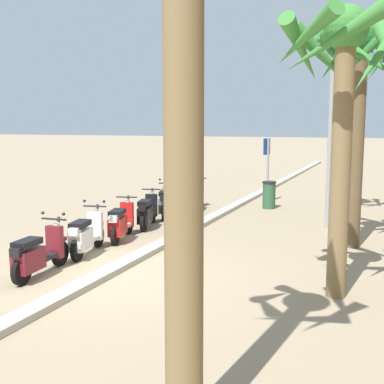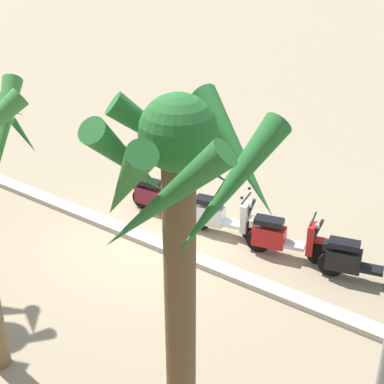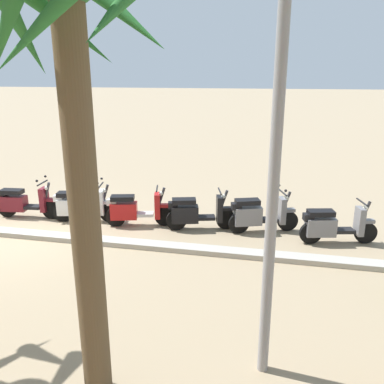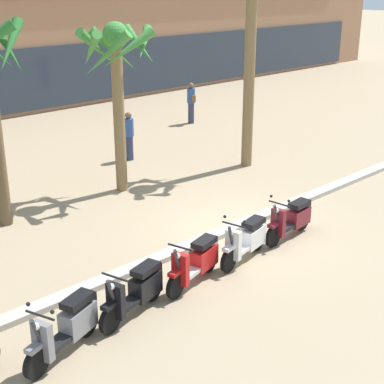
{
  "view_description": "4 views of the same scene",
  "coord_description": "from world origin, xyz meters",
  "px_view_note": "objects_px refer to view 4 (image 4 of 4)",
  "views": [
    {
      "loc": [
        8.05,
        5.06,
        2.93
      ],
      "look_at": [
        -4.69,
        -0.09,
        1.02
      ],
      "focal_mm": 45.92,
      "sensor_mm": 36.0,
      "label": 1
    },
    {
      "loc": [
        -7.06,
        8.29,
        6.78
      ],
      "look_at": [
        -0.86,
        -0.3,
        1.36
      ],
      "focal_mm": 54.37,
      "sensor_mm": 36.0,
      "label": 2
    },
    {
      "loc": [
        -6.04,
        8.08,
        3.87
      ],
      "look_at": [
        -4.32,
        -0.04,
        1.37
      ],
      "focal_mm": 37.08,
      "sensor_mm": 36.0,
      "label": 3
    },
    {
      "loc": [
        -9.8,
        -8.73,
        5.86
      ],
      "look_at": [
        -1.09,
        0.51,
        1.14
      ],
      "focal_mm": 53.67,
      "sensor_mm": 36.0,
      "label": 4
    }
  ],
  "objects_px": {
    "palm_tree_by_mall_entrance": "(117,65)",
    "scooter_black_mid_front": "(137,291)",
    "scooter_maroon_mid_rear": "(292,219)",
    "scooter_white_last_in_row": "(247,240)",
    "palm_tree_near_sign": "(252,11)",
    "pedestrian_strolling_near_curb": "(129,135)",
    "scooter_red_lead_nearest": "(197,262)",
    "pedestrian_window_shopping": "(191,102)",
    "scooter_grey_far_back": "(68,326)"
  },
  "relations": [
    {
      "from": "scooter_black_mid_front",
      "to": "palm_tree_by_mall_entrance",
      "type": "height_order",
      "value": "palm_tree_by_mall_entrance"
    },
    {
      "from": "scooter_maroon_mid_rear",
      "to": "palm_tree_by_mall_entrance",
      "type": "distance_m",
      "value": 6.39
    },
    {
      "from": "pedestrian_window_shopping",
      "to": "scooter_red_lead_nearest",
      "type": "bearing_deg",
      "value": -132.76
    },
    {
      "from": "scooter_grey_far_back",
      "to": "palm_tree_near_sign",
      "type": "relative_size",
      "value": 0.26
    },
    {
      "from": "palm_tree_by_mall_entrance",
      "to": "pedestrian_strolling_near_curb",
      "type": "relative_size",
      "value": 2.88
    },
    {
      "from": "scooter_grey_far_back",
      "to": "scooter_black_mid_front",
      "type": "relative_size",
      "value": 0.98
    },
    {
      "from": "scooter_black_mid_front",
      "to": "scooter_maroon_mid_rear",
      "type": "bearing_deg",
      "value": 1.42
    },
    {
      "from": "pedestrian_strolling_near_curb",
      "to": "scooter_grey_far_back",
      "type": "bearing_deg",
      "value": -132.82
    },
    {
      "from": "scooter_black_mid_front",
      "to": "scooter_red_lead_nearest",
      "type": "relative_size",
      "value": 1.0
    },
    {
      "from": "scooter_red_lead_nearest",
      "to": "scooter_white_last_in_row",
      "type": "xyz_separation_m",
      "value": [
        1.53,
        -0.01,
        0.0
      ]
    },
    {
      "from": "scooter_black_mid_front",
      "to": "scooter_white_last_in_row",
      "type": "distance_m",
      "value": 3.15
    },
    {
      "from": "scooter_black_mid_front",
      "to": "palm_tree_by_mall_entrance",
      "type": "bearing_deg",
      "value": 55.49
    },
    {
      "from": "scooter_red_lead_nearest",
      "to": "pedestrian_window_shopping",
      "type": "relative_size",
      "value": 1.01
    },
    {
      "from": "scooter_maroon_mid_rear",
      "to": "palm_tree_by_mall_entrance",
      "type": "relative_size",
      "value": 0.38
    },
    {
      "from": "scooter_grey_far_back",
      "to": "pedestrian_window_shopping",
      "type": "bearing_deg",
      "value": 39.6
    },
    {
      "from": "scooter_grey_far_back",
      "to": "pedestrian_window_shopping",
      "type": "distance_m",
      "value": 16.38
    },
    {
      "from": "palm_tree_by_mall_entrance",
      "to": "scooter_maroon_mid_rear",
      "type": "bearing_deg",
      "value": -79.27
    },
    {
      "from": "scooter_grey_far_back",
      "to": "pedestrian_strolling_near_curb",
      "type": "xyz_separation_m",
      "value": [
        7.39,
        7.97,
        0.42
      ]
    },
    {
      "from": "scooter_grey_far_back",
      "to": "scooter_red_lead_nearest",
      "type": "distance_m",
      "value": 3.19
    },
    {
      "from": "scooter_red_lead_nearest",
      "to": "palm_tree_by_mall_entrance",
      "type": "height_order",
      "value": "palm_tree_by_mall_entrance"
    },
    {
      "from": "scooter_red_lead_nearest",
      "to": "palm_tree_by_mall_entrance",
      "type": "bearing_deg",
      "value": 68.12
    },
    {
      "from": "scooter_maroon_mid_rear",
      "to": "pedestrian_window_shopping",
      "type": "distance_m",
      "value": 11.92
    },
    {
      "from": "scooter_white_last_in_row",
      "to": "scooter_grey_far_back",
      "type": "bearing_deg",
      "value": -177.18
    },
    {
      "from": "scooter_red_lead_nearest",
      "to": "scooter_white_last_in_row",
      "type": "distance_m",
      "value": 1.53
    },
    {
      "from": "pedestrian_window_shopping",
      "to": "scooter_grey_far_back",
      "type": "bearing_deg",
      "value": -140.4
    },
    {
      "from": "scooter_black_mid_front",
      "to": "pedestrian_strolling_near_curb",
      "type": "relative_size",
      "value": 1.06
    },
    {
      "from": "scooter_red_lead_nearest",
      "to": "pedestrian_strolling_near_curb",
      "type": "xyz_separation_m",
      "value": [
        4.2,
        7.73,
        0.43
      ]
    },
    {
      "from": "scooter_white_last_in_row",
      "to": "pedestrian_strolling_near_curb",
      "type": "height_order",
      "value": "pedestrian_strolling_near_curb"
    },
    {
      "from": "scooter_white_last_in_row",
      "to": "scooter_maroon_mid_rear",
      "type": "distance_m",
      "value": 1.68
    },
    {
      "from": "scooter_red_lead_nearest",
      "to": "scooter_black_mid_front",
      "type": "bearing_deg",
      "value": -177.11
    },
    {
      "from": "scooter_grey_far_back",
      "to": "palm_tree_by_mall_entrance",
      "type": "distance_m",
      "value": 8.46
    },
    {
      "from": "scooter_black_mid_front",
      "to": "pedestrian_window_shopping",
      "type": "height_order",
      "value": "pedestrian_window_shopping"
    },
    {
      "from": "scooter_red_lead_nearest",
      "to": "palm_tree_by_mall_entrance",
      "type": "distance_m",
      "value": 6.7
    },
    {
      "from": "palm_tree_by_mall_entrance",
      "to": "pedestrian_strolling_near_curb",
      "type": "height_order",
      "value": "palm_tree_by_mall_entrance"
    },
    {
      "from": "scooter_white_last_in_row",
      "to": "scooter_maroon_mid_rear",
      "type": "bearing_deg",
      "value": 1.53
    },
    {
      "from": "scooter_red_lead_nearest",
      "to": "palm_tree_near_sign",
      "type": "xyz_separation_m",
      "value": [
        6.68,
        4.56,
        4.51
      ]
    },
    {
      "from": "scooter_grey_far_back",
      "to": "scooter_maroon_mid_rear",
      "type": "height_order",
      "value": "same"
    },
    {
      "from": "scooter_black_mid_front",
      "to": "palm_tree_near_sign",
      "type": "relative_size",
      "value": 0.26
    },
    {
      "from": "scooter_red_lead_nearest",
      "to": "pedestrian_strolling_near_curb",
      "type": "height_order",
      "value": "pedestrian_strolling_near_curb"
    },
    {
      "from": "scooter_grey_far_back",
      "to": "scooter_red_lead_nearest",
      "type": "bearing_deg",
      "value": 4.29
    },
    {
      "from": "scooter_grey_far_back",
      "to": "pedestrian_strolling_near_curb",
      "type": "relative_size",
      "value": 1.03
    },
    {
      "from": "scooter_white_last_in_row",
      "to": "scooter_maroon_mid_rear",
      "type": "relative_size",
      "value": 0.96
    },
    {
      "from": "palm_tree_by_mall_entrance",
      "to": "pedestrian_strolling_near_curb",
      "type": "xyz_separation_m",
      "value": [
        2.01,
        2.28,
        -2.78
      ]
    },
    {
      "from": "palm_tree_near_sign",
      "to": "scooter_white_last_in_row",
      "type": "bearing_deg",
      "value": -138.44
    },
    {
      "from": "scooter_grey_far_back",
      "to": "palm_tree_near_sign",
      "type": "bearing_deg",
      "value": 25.93
    },
    {
      "from": "scooter_black_mid_front",
      "to": "scooter_red_lead_nearest",
      "type": "bearing_deg",
      "value": 2.89
    },
    {
      "from": "scooter_white_last_in_row",
      "to": "palm_tree_by_mall_entrance",
      "type": "height_order",
      "value": "palm_tree_by_mall_entrance"
    },
    {
      "from": "palm_tree_by_mall_entrance",
      "to": "scooter_black_mid_front",
      "type": "bearing_deg",
      "value": -124.51
    },
    {
      "from": "palm_tree_near_sign",
      "to": "pedestrian_strolling_near_curb",
      "type": "height_order",
      "value": "palm_tree_near_sign"
    },
    {
      "from": "scooter_black_mid_front",
      "to": "palm_tree_near_sign",
      "type": "height_order",
      "value": "palm_tree_near_sign"
    }
  ]
}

